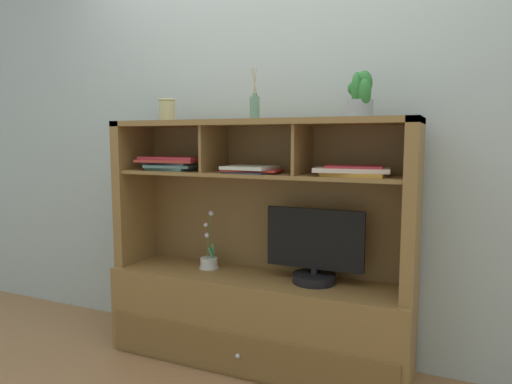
{
  "coord_description": "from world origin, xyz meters",
  "views": [
    {
      "loc": [
        1.0,
        -2.24,
        1.24
      ],
      "look_at": [
        0.0,
        0.0,
        0.95
      ],
      "focal_mm": 32.28,
      "sensor_mm": 36.0,
      "label": 1
    }
  ],
  "objects_px": {
    "potted_succulent": "(360,97)",
    "ceramic_vase": "(167,110)",
    "tv_monitor": "(314,251)",
    "magazine_stack_right": "(172,163)",
    "magazine_stack_centre": "(353,171)",
    "diffuser_bottle": "(255,107)",
    "potted_orchid": "(209,259)",
    "media_console": "(257,291)",
    "magazine_stack_left": "(251,169)"
  },
  "relations": [
    {
      "from": "potted_succulent",
      "to": "media_console",
      "type": "bearing_deg",
      "value": 178.93
    },
    {
      "from": "magazine_stack_left",
      "to": "magazine_stack_right",
      "type": "distance_m",
      "value": 0.5
    },
    {
      "from": "media_console",
      "to": "magazine_stack_left",
      "type": "xyz_separation_m",
      "value": [
        -0.01,
        -0.05,
        0.67
      ]
    },
    {
      "from": "magazine_stack_left",
      "to": "media_console",
      "type": "bearing_deg",
      "value": 78.47
    },
    {
      "from": "magazine_stack_right",
      "to": "tv_monitor",
      "type": "bearing_deg",
      "value": 3.1
    },
    {
      "from": "potted_succulent",
      "to": "ceramic_vase",
      "type": "xyz_separation_m",
      "value": [
        -1.09,
        -0.03,
        -0.03
      ]
    },
    {
      "from": "media_console",
      "to": "potted_orchid",
      "type": "xyz_separation_m",
      "value": [
        -0.31,
        0.02,
        0.14
      ]
    },
    {
      "from": "potted_orchid",
      "to": "magazine_stack_right",
      "type": "xyz_separation_m",
      "value": [
        -0.2,
        -0.06,
        0.56
      ]
    },
    {
      "from": "potted_succulent",
      "to": "ceramic_vase",
      "type": "distance_m",
      "value": 1.09
    },
    {
      "from": "magazine_stack_right",
      "to": "ceramic_vase",
      "type": "xyz_separation_m",
      "value": [
        -0.03,
        0.01,
        0.3
      ]
    },
    {
      "from": "magazine_stack_left",
      "to": "ceramic_vase",
      "type": "relative_size",
      "value": 2.49
    },
    {
      "from": "magazine_stack_centre",
      "to": "ceramic_vase",
      "type": "relative_size",
      "value": 3.0
    },
    {
      "from": "magazine_stack_centre",
      "to": "magazine_stack_right",
      "type": "bearing_deg",
      "value": 179.88
    },
    {
      "from": "tv_monitor",
      "to": "magazine_stack_centre",
      "type": "height_order",
      "value": "magazine_stack_centre"
    },
    {
      "from": "magazine_stack_centre",
      "to": "ceramic_vase",
      "type": "height_order",
      "value": "ceramic_vase"
    },
    {
      "from": "diffuser_bottle",
      "to": "ceramic_vase",
      "type": "bearing_deg",
      "value": -178.87
    },
    {
      "from": "tv_monitor",
      "to": "potted_succulent",
      "type": "relative_size",
      "value": 2.31
    },
    {
      "from": "potted_orchid",
      "to": "magazine_stack_centre",
      "type": "bearing_deg",
      "value": -4.26
    },
    {
      "from": "potted_orchid",
      "to": "magazine_stack_right",
      "type": "height_order",
      "value": "magazine_stack_right"
    },
    {
      "from": "media_console",
      "to": "magazine_stack_centre",
      "type": "xyz_separation_m",
      "value": [
        0.53,
        -0.04,
        0.68
      ]
    },
    {
      "from": "potted_succulent",
      "to": "ceramic_vase",
      "type": "bearing_deg",
      "value": -178.67
    },
    {
      "from": "media_console",
      "to": "potted_orchid",
      "type": "relative_size",
      "value": 4.94
    },
    {
      "from": "media_console",
      "to": "potted_succulent",
      "type": "distance_m",
      "value": 1.17
    },
    {
      "from": "diffuser_bottle",
      "to": "ceramic_vase",
      "type": "distance_m",
      "value": 0.54
    },
    {
      "from": "magazine_stack_centre",
      "to": "diffuser_bottle",
      "type": "distance_m",
      "value": 0.61
    },
    {
      "from": "magazine_stack_right",
      "to": "ceramic_vase",
      "type": "bearing_deg",
      "value": 167.78
    },
    {
      "from": "tv_monitor",
      "to": "magazine_stack_left",
      "type": "bearing_deg",
      "value": -170.9
    },
    {
      "from": "potted_succulent",
      "to": "magazine_stack_centre",
      "type": "bearing_deg",
      "value": -119.56
    },
    {
      "from": "tv_monitor",
      "to": "magazine_stack_right",
      "type": "xyz_separation_m",
      "value": [
        -0.84,
        -0.05,
        0.44
      ]
    },
    {
      "from": "magazine_stack_left",
      "to": "magazine_stack_centre",
      "type": "relative_size",
      "value": 0.83
    },
    {
      "from": "potted_succulent",
      "to": "ceramic_vase",
      "type": "height_order",
      "value": "potted_succulent"
    },
    {
      "from": "tv_monitor",
      "to": "ceramic_vase",
      "type": "height_order",
      "value": "ceramic_vase"
    },
    {
      "from": "tv_monitor",
      "to": "magazine_stack_left",
      "type": "relative_size",
      "value": 1.65
    },
    {
      "from": "magazine_stack_centre",
      "to": "ceramic_vase",
      "type": "distance_m",
      "value": 1.11
    },
    {
      "from": "media_console",
      "to": "magazine_stack_centre",
      "type": "relative_size",
      "value": 4.42
    },
    {
      "from": "potted_orchid",
      "to": "media_console",
      "type": "bearing_deg",
      "value": -3.28
    },
    {
      "from": "potted_orchid",
      "to": "potted_succulent",
      "type": "bearing_deg",
      "value": -1.87
    },
    {
      "from": "potted_orchid",
      "to": "diffuser_bottle",
      "type": "bearing_deg",
      "value": -7.81
    },
    {
      "from": "potted_orchid",
      "to": "magazine_stack_centre",
      "type": "distance_m",
      "value": 1.0
    },
    {
      "from": "media_console",
      "to": "ceramic_vase",
      "type": "relative_size",
      "value": 13.26
    },
    {
      "from": "media_console",
      "to": "potted_orchid",
      "type": "distance_m",
      "value": 0.34
    },
    {
      "from": "potted_orchid",
      "to": "potted_succulent",
      "type": "relative_size",
      "value": 1.52
    },
    {
      "from": "magazine_stack_left",
      "to": "potted_succulent",
      "type": "bearing_deg",
      "value": 4.2
    },
    {
      "from": "tv_monitor",
      "to": "potted_succulent",
      "type": "distance_m",
      "value": 0.81
    },
    {
      "from": "ceramic_vase",
      "to": "diffuser_bottle",
      "type": "bearing_deg",
      "value": 1.13
    },
    {
      "from": "media_console",
      "to": "ceramic_vase",
      "type": "xyz_separation_m",
      "value": [
        -0.54,
        -0.04,
        1.0
      ]
    },
    {
      "from": "tv_monitor",
      "to": "magazine_stack_right",
      "type": "distance_m",
      "value": 0.95
    },
    {
      "from": "diffuser_bottle",
      "to": "ceramic_vase",
      "type": "relative_size",
      "value": 2.1
    },
    {
      "from": "potted_orchid",
      "to": "magazine_stack_left",
      "type": "distance_m",
      "value": 0.62
    },
    {
      "from": "tv_monitor",
      "to": "magazine_stack_left",
      "type": "xyz_separation_m",
      "value": [
        -0.34,
        -0.05,
        0.42
      ]
    }
  ]
}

